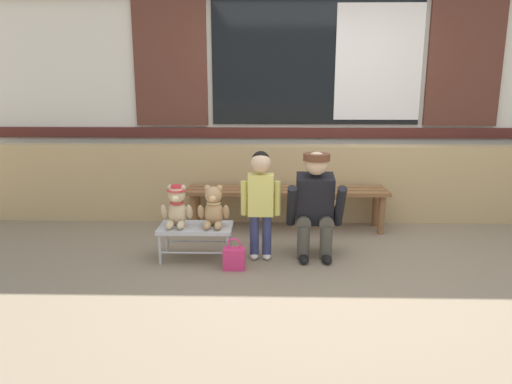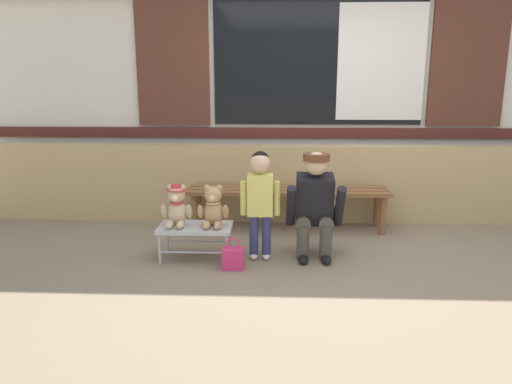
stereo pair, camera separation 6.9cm
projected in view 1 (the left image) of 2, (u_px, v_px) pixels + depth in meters
ground_plane at (332, 267)px, 4.01m from camera, size 60.00×60.00×0.00m
brick_low_wall at (317, 183)px, 5.30m from camera, size 8.17×0.25×0.85m
shop_facade at (316, 68)px, 5.52m from camera, size 8.34×0.26×3.37m
wooden_bench_long at (287, 195)px, 4.97m from camera, size 2.10×0.40×0.44m
small_display_bench at (196, 229)px, 4.15m from camera, size 0.64×0.36×0.30m
teddy_bear_with_hat at (177, 207)px, 4.11m from camera, size 0.28×0.27×0.36m
teddy_bear_plain at (214, 208)px, 4.10m from camera, size 0.28×0.26×0.36m
child_standing at (261, 193)px, 4.07m from camera, size 0.35×0.18×0.96m
adult_crouching at (316, 204)px, 4.16m from camera, size 0.50×0.49×0.95m
handbag_on_ground at (234, 258)px, 3.94m from camera, size 0.18×0.11×0.27m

